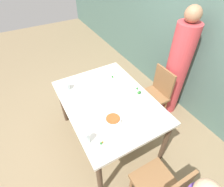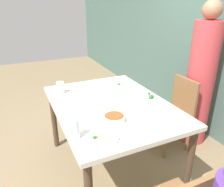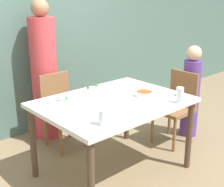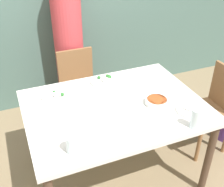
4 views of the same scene
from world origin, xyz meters
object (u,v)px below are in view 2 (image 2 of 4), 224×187
(chair_adult_spot, at_px, (175,111))
(person_adult, at_px, (200,82))
(bowl_curry, at_px, (114,118))
(glass_water_tall, at_px, (75,129))
(plate_rice_adult, at_px, (146,97))

(chair_adult_spot, bearing_deg, person_adult, 90.00)
(bowl_curry, relative_size, glass_water_tall, 1.19)
(bowl_curry, relative_size, plate_rice_adult, 0.78)
(plate_rice_adult, bearing_deg, chair_adult_spot, 101.88)
(plate_rice_adult, bearing_deg, bowl_curry, -61.03)
(chair_adult_spot, height_order, person_adult, person_adult)
(chair_adult_spot, distance_m, glass_water_tall, 1.44)
(bowl_curry, bearing_deg, person_adult, 105.77)
(plate_rice_adult, xyz_separation_m, glass_water_tall, (0.36, -0.82, 0.06))
(bowl_curry, bearing_deg, chair_adult_spot, 110.78)
(chair_adult_spot, xyz_separation_m, glass_water_tall, (0.46, -1.31, 0.38))
(plate_rice_adult, relative_size, glass_water_tall, 1.52)
(bowl_curry, xyz_separation_m, plate_rice_adult, (-0.26, 0.47, -0.01))
(person_adult, xyz_separation_m, glass_water_tall, (0.46, -1.64, 0.06))
(person_adult, relative_size, bowl_curry, 9.42)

